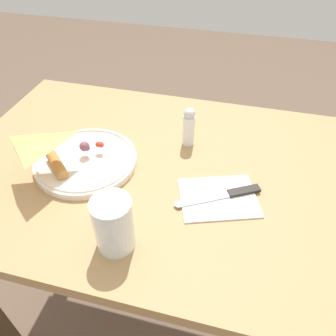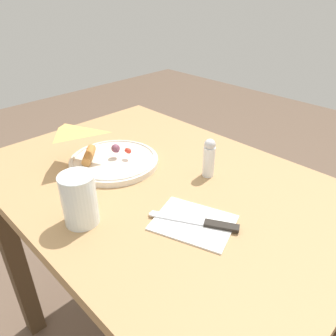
{
  "view_description": "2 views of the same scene",
  "coord_description": "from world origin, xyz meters",
  "px_view_note": "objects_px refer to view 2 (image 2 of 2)",
  "views": [
    {
      "loc": [
        -0.18,
        0.54,
        1.25
      ],
      "look_at": [
        -0.05,
        0.03,
        0.76
      ],
      "focal_mm": 35.0,
      "sensor_mm": 36.0,
      "label": 1
    },
    {
      "loc": [
        -0.5,
        0.47,
        1.18
      ],
      "look_at": [
        -0.06,
        0.03,
        0.81
      ],
      "focal_mm": 35.0,
      "sensor_mm": 36.0,
      "label": 2
    }
  ],
  "objects_px": {
    "napkin_folded": "(193,223)",
    "salt_shaker": "(209,158)",
    "butter_knife": "(198,222)",
    "dining_table": "(160,223)",
    "plate_pizza": "(113,160)",
    "milk_glass": "(81,201)"
  },
  "relations": [
    {
      "from": "milk_glass",
      "to": "napkin_folded",
      "type": "relative_size",
      "value": 0.59
    },
    {
      "from": "butter_knife",
      "to": "milk_glass",
      "type": "bearing_deg",
      "value": 14.5
    },
    {
      "from": "napkin_folded",
      "to": "salt_shaker",
      "type": "height_order",
      "value": "salt_shaker"
    },
    {
      "from": "plate_pizza",
      "to": "napkin_folded",
      "type": "height_order",
      "value": "plate_pizza"
    },
    {
      "from": "napkin_folded",
      "to": "butter_knife",
      "type": "distance_m",
      "value": 0.01
    },
    {
      "from": "napkin_folded",
      "to": "salt_shaker",
      "type": "xyz_separation_m",
      "value": [
        0.1,
        -0.17,
        0.05
      ]
    },
    {
      "from": "dining_table",
      "to": "salt_shaker",
      "type": "xyz_separation_m",
      "value": [
        -0.07,
        -0.11,
        0.19
      ]
    },
    {
      "from": "plate_pizza",
      "to": "milk_glass",
      "type": "distance_m",
      "value": 0.25
    },
    {
      "from": "plate_pizza",
      "to": "butter_knife",
      "type": "distance_m",
      "value": 0.33
    },
    {
      "from": "plate_pizza",
      "to": "salt_shaker",
      "type": "distance_m",
      "value": 0.26
    },
    {
      "from": "dining_table",
      "to": "salt_shaker",
      "type": "distance_m",
      "value": 0.23
    },
    {
      "from": "butter_knife",
      "to": "plate_pizza",
      "type": "bearing_deg",
      "value": -34.13
    },
    {
      "from": "dining_table",
      "to": "salt_shaker",
      "type": "bearing_deg",
      "value": -121.9
    },
    {
      "from": "napkin_folded",
      "to": "salt_shaker",
      "type": "distance_m",
      "value": 0.2
    },
    {
      "from": "butter_knife",
      "to": "dining_table",
      "type": "bearing_deg",
      "value": -47.45
    },
    {
      "from": "dining_table",
      "to": "butter_knife",
      "type": "distance_m",
      "value": 0.23
    },
    {
      "from": "butter_knife",
      "to": "salt_shaker",
      "type": "xyz_separation_m",
      "value": [
        0.11,
        -0.16,
        0.04
      ]
    },
    {
      "from": "butter_knife",
      "to": "salt_shaker",
      "type": "bearing_deg",
      "value": -85.73
    },
    {
      "from": "salt_shaker",
      "to": "napkin_folded",
      "type": "bearing_deg",
      "value": 120.73
    },
    {
      "from": "napkin_folded",
      "to": "dining_table",
      "type": "bearing_deg",
      "value": -20.49
    },
    {
      "from": "butter_knife",
      "to": "napkin_folded",
      "type": "bearing_deg",
      "value": 0.0
    },
    {
      "from": "dining_table",
      "to": "milk_glass",
      "type": "distance_m",
      "value": 0.29
    }
  ]
}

